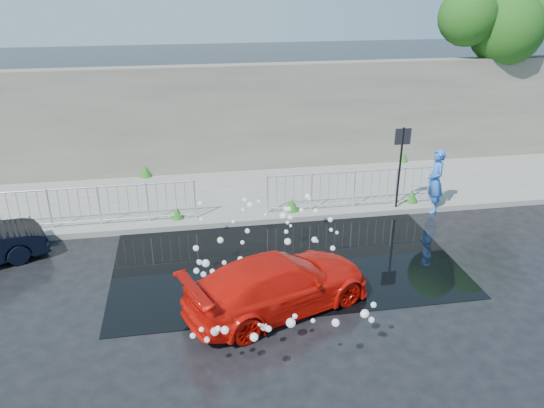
% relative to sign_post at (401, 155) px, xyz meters
% --- Properties ---
extents(ground, '(90.00, 90.00, 0.00)m').
position_rel_sign_post_xyz_m(ground, '(-4.20, -3.10, -1.72)').
color(ground, black).
rests_on(ground, ground).
extents(pavement, '(30.00, 4.00, 0.15)m').
position_rel_sign_post_xyz_m(pavement, '(-4.20, 1.90, -1.65)').
color(pavement, slate).
rests_on(pavement, ground).
extents(curb, '(30.00, 0.25, 0.16)m').
position_rel_sign_post_xyz_m(curb, '(-4.20, -0.10, -1.64)').
color(curb, slate).
rests_on(curb, ground).
extents(retaining_wall, '(30.00, 0.60, 3.50)m').
position_rel_sign_post_xyz_m(retaining_wall, '(-4.20, 4.10, 0.18)').
color(retaining_wall, '#5B584D').
rests_on(retaining_wall, pavement).
extents(puddle, '(8.00, 5.00, 0.01)m').
position_rel_sign_post_xyz_m(puddle, '(-3.70, -2.10, -1.72)').
color(puddle, black).
rests_on(puddle, ground).
extents(sign_post, '(0.45, 0.06, 2.50)m').
position_rel_sign_post_xyz_m(sign_post, '(0.00, 0.00, 0.00)').
color(sign_post, black).
rests_on(sign_post, ground).
extents(tree, '(4.96, 2.54, 6.17)m').
position_rel_sign_post_xyz_m(tree, '(5.29, 4.32, 3.07)').
color(tree, '#332114').
rests_on(tree, ground).
extents(railing_left, '(5.05, 0.05, 1.10)m').
position_rel_sign_post_xyz_m(railing_left, '(-8.20, 0.25, -0.99)').
color(railing_left, silver).
rests_on(railing_left, pavement).
extents(railing_right, '(5.05, 0.05, 1.10)m').
position_rel_sign_post_xyz_m(railing_right, '(-1.20, 0.25, -0.99)').
color(railing_right, silver).
rests_on(railing_right, pavement).
extents(weeds, '(12.17, 3.93, 0.38)m').
position_rel_sign_post_xyz_m(weeds, '(-4.43, 1.40, -1.40)').
color(weeds, '#1A5216').
rests_on(weeds, pavement).
extents(water_spray, '(3.61, 5.61, 1.05)m').
position_rel_sign_post_xyz_m(water_spray, '(-4.28, -3.29, -1.07)').
color(water_spray, white).
rests_on(water_spray, ground).
extents(red_car, '(4.25, 2.93, 1.14)m').
position_rel_sign_post_xyz_m(red_car, '(-4.18, -4.14, -1.15)').
color(red_car, red).
rests_on(red_car, ground).
extents(person, '(0.53, 0.73, 1.85)m').
position_rel_sign_post_xyz_m(person, '(1.07, -0.10, -0.80)').
color(person, blue).
rests_on(person, ground).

